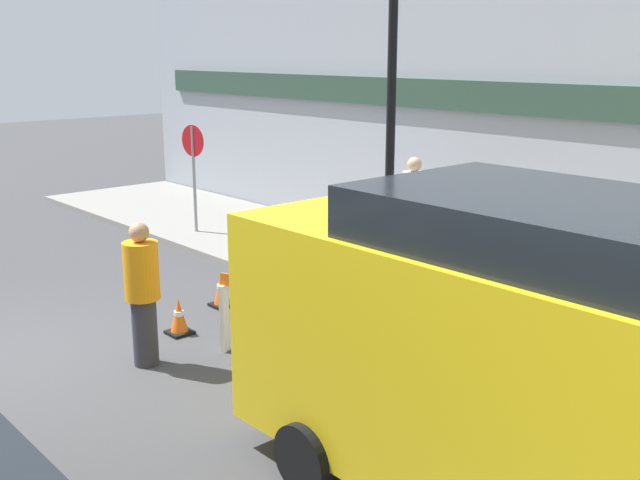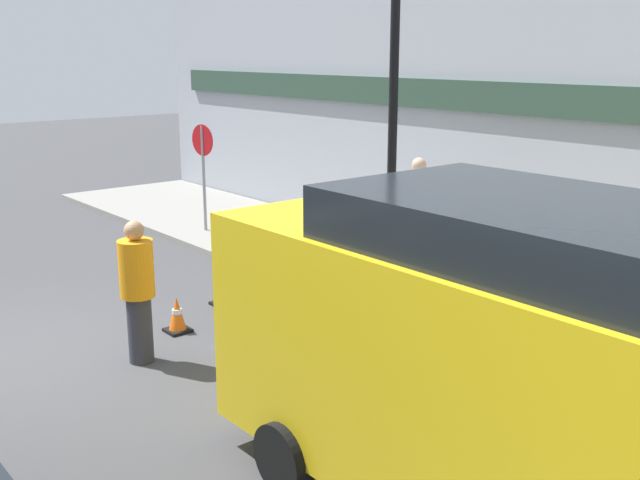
{
  "view_description": "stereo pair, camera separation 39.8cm",
  "coord_description": "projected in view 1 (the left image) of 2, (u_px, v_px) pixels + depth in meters",
  "views": [
    {
      "loc": [
        8.61,
        -2.36,
        3.53
      ],
      "look_at": [
        1.2,
        4.28,
        1.0
      ],
      "focal_mm": 42.0,
      "sensor_mm": 36.0,
      "label": 1
    },
    {
      "loc": [
        8.87,
        -2.06,
        3.53
      ],
      "look_at": [
        1.2,
        4.28,
        1.0
      ],
      "focal_mm": 42.0,
      "sensor_mm": 36.0,
      "label": 2
    }
  ],
  "objects": [
    {
      "name": "traffic_cone_3",
      "position": [
        365.0,
        326.0,
        9.2
      ],
      "size": [
        0.3,
        0.3,
        0.49
      ],
      "color": "black",
      "rests_on": "ground_plane"
    },
    {
      "name": "storefront_facade",
      "position": [
        428.0,
        96.0,
        13.03
      ],
      "size": [
        18.0,
        0.22,
        5.5
      ],
      "color": "#A3A8B2",
      "rests_on": "ground_plane"
    },
    {
      "name": "person_worker",
      "position": [
        143.0,
        291.0,
        8.45
      ],
      "size": [
        0.41,
        0.41,
        1.68
      ],
      "rotation": [
        0.0,
        0.0,
        1.61
      ],
      "color": "#33333D",
      "rests_on": "ground_plane"
    },
    {
      "name": "barricade_0",
      "position": [
        255.0,
        314.0,
        8.74
      ],
      "size": [
        0.89,
        0.48,
        0.98
      ],
      "rotation": [
        0.0,
        0.0,
        6.69
      ],
      "color": "white",
      "rests_on": "ground_plane"
    },
    {
      "name": "barricade_1",
      "position": [
        296.0,
        263.0,
        10.87
      ],
      "size": [
        0.84,
        0.51,
        0.95
      ],
      "rotation": [
        0.0,
        0.0,
        9.89
      ],
      "color": "white",
      "rests_on": "ground_plane"
    },
    {
      "name": "person_pedestrian",
      "position": [
        413.0,
        209.0,
        11.85
      ],
      "size": [
        0.48,
        0.48,
        1.8
      ],
      "rotation": [
        0.0,
        0.0,
        3.61
      ],
      "color": "#33333D",
      "rests_on": "sidewalk_slab"
    },
    {
      "name": "traffic_cone_0",
      "position": [
        179.0,
        317.0,
        9.53
      ],
      "size": [
        0.3,
        0.3,
        0.47
      ],
      "color": "black",
      "rests_on": "ground_plane"
    },
    {
      "name": "stop_sign",
      "position": [
        194.0,
        160.0,
        14.2
      ],
      "size": [
        0.6,
        0.11,
        2.06
      ],
      "rotation": [
        0.0,
        0.0,
        3.29
      ],
      "color": "gray",
      "rests_on": "sidewalk_slab"
    },
    {
      "name": "work_van",
      "position": [
        559.0,
        363.0,
        5.27
      ],
      "size": [
        5.3,
        2.1,
        2.57
      ],
      "color": "yellow",
      "rests_on": "ground_plane"
    },
    {
      "name": "sidewalk_slab",
      "position": [
        355.0,
        263.0,
        12.58
      ],
      "size": [
        18.0,
        3.3,
        0.11
      ],
      "color": "gray",
      "rests_on": "ground_plane"
    },
    {
      "name": "traffic_cone_2",
      "position": [
        252.0,
        274.0,
        11.29
      ],
      "size": [
        0.3,
        0.3,
        0.51
      ],
      "color": "black",
      "rests_on": "ground_plane"
    },
    {
      "name": "traffic_cone_1",
      "position": [
        222.0,
        290.0,
        10.57
      ],
      "size": [
        0.3,
        0.3,
        0.5
      ],
      "color": "black",
      "rests_on": "ground_plane"
    },
    {
      "name": "streetlamp_post",
      "position": [
        392.0,
        51.0,
        10.26
      ],
      "size": [
        0.44,
        0.44,
        5.31
      ],
      "color": "black",
      "rests_on": "sidewalk_slab"
    }
  ]
}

